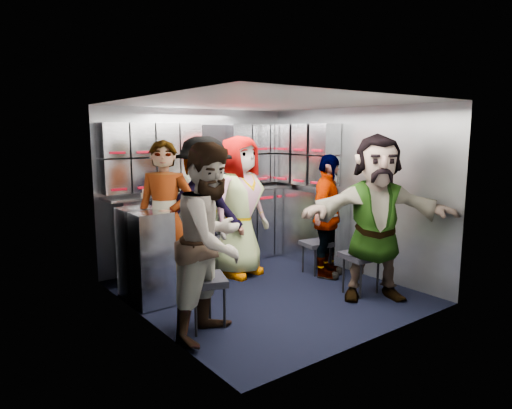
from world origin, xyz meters
TOP-DOWN VIEW (x-y plane):
  - floor at (0.00, 0.00)m, footprint 3.00×3.00m
  - wall_back at (0.00, 1.50)m, footprint 2.80×0.04m
  - wall_left at (-1.40, 0.00)m, footprint 0.04×3.00m
  - wall_right at (1.40, 0.00)m, footprint 0.04×3.00m
  - ceiling at (0.00, 0.00)m, footprint 2.80×3.00m
  - cart_bank_back at (0.00, 1.29)m, footprint 2.68×0.38m
  - cart_bank_left at (-1.19, 0.56)m, footprint 0.38×0.76m
  - counter at (0.00, 1.29)m, footprint 2.68×0.42m
  - locker_bank_back at (0.00, 1.35)m, footprint 2.68×0.28m
  - locker_bank_right at (1.25, 0.70)m, footprint 0.28×1.00m
  - right_cabinet at (1.25, 0.60)m, footprint 0.28×1.20m
  - coffee_niche at (0.18, 1.41)m, footprint 0.46×0.16m
  - red_latch_strip at (0.00, 1.09)m, footprint 2.60×0.02m
  - jump_seat_near_left at (-1.05, -0.40)m, footprint 0.52×0.50m
  - jump_seat_mid_left at (-0.50, 0.68)m, footprint 0.42×0.40m
  - jump_seat_center at (0.14, 0.89)m, footprint 0.42×0.40m
  - jump_seat_mid_right at (0.97, 0.18)m, footprint 0.40×0.39m
  - jump_seat_near_right at (0.83, -0.66)m, footprint 0.44×0.43m
  - attendant_standing at (-0.96, 0.52)m, footprint 0.74×0.72m
  - attendant_arc_a at (-1.05, -0.58)m, footprint 1.04×0.96m
  - attendant_arc_b at (-0.50, 0.50)m, footprint 1.20×0.79m
  - attendant_arc_c at (0.14, 0.71)m, footprint 0.96×0.73m
  - attendant_arc_d at (0.97, 0.00)m, footprint 0.96×0.78m
  - attendant_arc_e at (0.83, -0.84)m, footprint 1.65×1.38m
  - bottle_left at (-0.28, 1.24)m, footprint 0.07×0.07m
  - bottle_mid at (-0.49, 1.24)m, footprint 0.06×0.06m
  - bottle_right at (0.67, 1.24)m, footprint 0.07×0.07m
  - cup_left at (-0.88, 1.23)m, footprint 0.08×0.08m
  - cup_right at (0.75, 1.23)m, footprint 0.08×0.08m

SIDE VIEW (x-z plane):
  - floor at x=0.00m, z-range 0.00..0.00m
  - jump_seat_mid_right at x=0.97m, z-range 0.16..0.57m
  - jump_seat_mid_left at x=-0.50m, z-range 0.16..0.59m
  - jump_seat_center at x=0.14m, z-range 0.18..0.63m
  - jump_seat_near_right at x=0.83m, z-range 0.18..0.64m
  - jump_seat_near_left at x=-1.05m, z-range 0.19..0.67m
  - cart_bank_back at x=0.00m, z-range 0.00..0.99m
  - cart_bank_left at x=-1.19m, z-range 0.00..0.99m
  - right_cabinet at x=1.25m, z-range 0.00..1.00m
  - attendant_arc_d at x=0.97m, z-range 0.00..1.53m
  - attendant_arc_a at x=-1.05m, z-range 0.00..1.71m
  - attendant_standing at x=-0.96m, z-range 0.00..1.71m
  - attendant_arc_b at x=-0.50m, z-range 0.00..1.75m
  - attendant_arc_c at x=0.14m, z-range 0.00..1.75m
  - red_latch_strip at x=0.00m, z-range 0.86..0.90m
  - attendant_arc_e at x=0.83m, z-range 0.00..1.78m
  - counter at x=0.00m, z-range 1.00..1.03m
  - wall_back at x=0.00m, z-range 0.00..2.10m
  - wall_left at x=-1.40m, z-range 0.00..2.10m
  - wall_right at x=1.40m, z-range 0.00..2.10m
  - cup_left at x=-0.88m, z-range 1.03..1.13m
  - cup_right at x=0.75m, z-range 1.03..1.13m
  - bottle_mid at x=-0.49m, z-range 1.03..1.26m
  - bottle_right at x=0.67m, z-range 1.03..1.28m
  - bottle_left at x=-0.28m, z-range 1.03..1.29m
  - coffee_niche at x=0.18m, z-range 1.05..1.89m
  - locker_bank_back at x=0.00m, z-range 1.08..1.90m
  - locker_bank_right at x=1.25m, z-range 1.08..1.90m
  - ceiling at x=0.00m, z-range 2.09..2.11m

